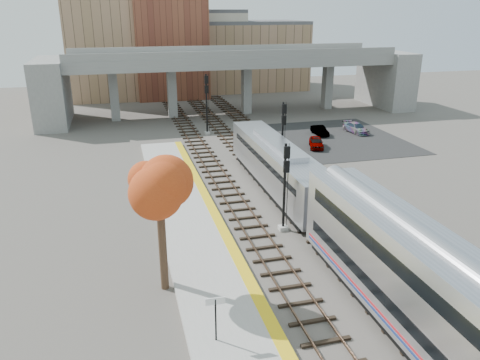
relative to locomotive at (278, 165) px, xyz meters
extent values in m
plane|color=#47423D|center=(-1.00, -13.47, -2.28)|extent=(160.00, 160.00, 0.00)
cube|color=#9E9E99|center=(-8.25, -13.47, -2.10)|extent=(4.50, 60.00, 0.35)
cube|color=yellow|center=(-6.35, -13.47, -1.92)|extent=(0.70, 60.00, 0.01)
cube|color=black|center=(-4.20, -0.97, -2.21)|extent=(2.50, 95.00, 0.14)
cube|color=brown|center=(-4.92, -0.97, -2.10)|extent=(0.07, 95.00, 0.14)
cube|color=brown|center=(-3.48, -0.97, -2.10)|extent=(0.07, 95.00, 0.14)
cube|color=black|center=(0.00, -0.97, -2.21)|extent=(2.50, 95.00, 0.14)
cube|color=brown|center=(-0.72, -0.97, -2.10)|extent=(0.07, 95.00, 0.14)
cube|color=brown|center=(0.72, -0.97, -2.10)|extent=(0.07, 95.00, 0.14)
cube|color=black|center=(4.00, -0.97, -2.21)|extent=(2.50, 95.00, 0.14)
cube|color=brown|center=(3.28, -0.97, -2.10)|extent=(0.07, 95.00, 0.14)
cube|color=brown|center=(4.72, -0.97, -2.10)|extent=(0.07, 95.00, 0.14)
cube|color=slate|center=(4.00, 31.53, 5.47)|extent=(46.00, 10.00, 1.50)
cube|color=slate|center=(4.00, 26.73, 6.72)|extent=(46.00, 0.20, 1.00)
cube|color=slate|center=(4.00, 36.33, 6.72)|extent=(46.00, 0.20, 1.00)
cube|color=slate|center=(-13.00, 31.53, 1.22)|extent=(1.20, 1.60, 7.00)
cube|color=slate|center=(-5.00, 31.53, 1.22)|extent=(1.20, 1.60, 7.00)
cube|color=slate|center=(6.00, 31.53, 1.22)|extent=(1.20, 1.60, 7.00)
cube|color=slate|center=(19.00, 31.53, 1.22)|extent=(1.20, 1.60, 7.00)
cube|color=slate|center=(-21.00, 31.53, 1.97)|extent=(4.00, 12.00, 8.50)
cube|color=slate|center=(29.00, 31.53, 1.97)|extent=(4.00, 12.00, 8.50)
cube|color=#9C775B|center=(-11.00, 51.53, 5.72)|extent=(18.00, 14.00, 16.00)
cube|color=beige|center=(3.00, 56.53, 4.72)|extent=(16.00, 16.00, 14.00)
cube|color=#4C4C4F|center=(3.00, 56.53, 12.02)|extent=(16.00, 16.00, 0.60)
cube|color=brown|center=(-3.00, 48.53, 7.72)|extent=(12.00, 10.00, 20.00)
cube|color=#9C775B|center=(13.00, 54.53, 3.72)|extent=(20.00, 14.00, 12.00)
cube|color=#4C4C4F|center=(13.00, 54.53, 10.02)|extent=(20.00, 14.00, 0.60)
cube|color=black|center=(13.00, 14.53, -2.26)|extent=(14.00, 18.00, 0.04)
cube|color=#A8AAB2|center=(0.00, -0.01, 0.07)|extent=(3.00, 19.00, 3.20)
cube|color=black|center=(0.00, 9.51, 0.67)|extent=(2.20, 0.06, 1.10)
cube|color=black|center=(0.00, -0.01, 0.67)|extent=(3.02, 16.15, 0.50)
cube|color=black|center=(0.00, -0.01, -1.78)|extent=(2.70, 17.10, 0.50)
cube|color=#A8AAB2|center=(0.00, -0.01, 1.87)|extent=(1.60, 9.50, 0.40)
cube|color=#A8AAB2|center=(0.00, -22.61, 0.67)|extent=(3.00, 25.00, 4.60)
cube|color=black|center=(0.00, -22.61, 1.87)|extent=(3.02, 23.00, 0.75)
cube|color=black|center=(0.00, -22.61, -0.23)|extent=(3.02, 23.00, 0.65)
cube|color=red|center=(0.00, -22.61, -1.08)|extent=(3.03, 24.00, 0.12)
cube|color=navy|center=(0.00, -22.61, -1.28)|extent=(3.03, 24.00, 0.12)
cube|color=#9E9E99|center=(-2.10, -7.38, -2.13)|extent=(0.60, 0.60, 0.30)
cylinder|color=black|center=(-2.10, -7.38, 0.89)|extent=(0.18, 0.18, 6.33)
cube|color=black|center=(-2.10, -7.63, 3.51)|extent=(0.41, 0.18, 0.81)
cube|color=black|center=(-2.10, -7.63, 2.51)|extent=(0.41, 0.18, 0.81)
cube|color=#9E9E99|center=(2.00, 4.53, -2.13)|extent=(0.60, 0.60, 0.30)
cylinder|color=black|center=(2.00, 4.53, 1.08)|extent=(0.19, 0.19, 6.71)
cube|color=black|center=(2.00, 4.28, 3.86)|extent=(0.43, 0.18, 0.86)
cube|color=black|center=(2.00, 4.28, 2.81)|extent=(0.43, 0.18, 0.86)
cube|color=#9E9E99|center=(-2.10, 20.56, -2.13)|extent=(0.60, 0.60, 0.30)
cylinder|color=black|center=(-2.10, 20.56, 1.41)|extent=(0.21, 0.21, 7.37)
cube|color=black|center=(-2.10, 20.31, 4.46)|extent=(0.47, 0.18, 0.95)
cube|color=black|center=(-2.10, 20.31, 3.30)|extent=(0.47, 0.18, 0.95)
cylinder|color=black|center=(-9.20, -18.06, -0.83)|extent=(0.08, 0.08, 2.20)
cube|color=white|center=(-9.20, -18.06, 0.17)|extent=(0.90, 0.09, 0.35)
cylinder|color=#382619|center=(-10.96, -12.60, 0.54)|extent=(0.44, 0.44, 5.63)
ellipsoid|color=#D1571B|center=(-10.96, -12.60, 3.75)|extent=(3.60, 3.60, 4.02)
imported|color=#99999E|center=(8.49, 11.21, -1.61)|extent=(2.57, 3.94, 1.25)
imported|color=#99999E|center=(11.19, 16.32, -1.67)|extent=(1.27, 3.45, 1.13)
imported|color=#99999E|center=(16.12, 16.29, -1.63)|extent=(2.26, 4.38, 1.21)
camera|label=1|loc=(-12.65, -35.45, 12.42)|focal=35.00mm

